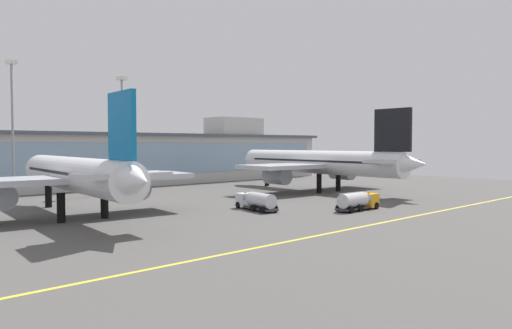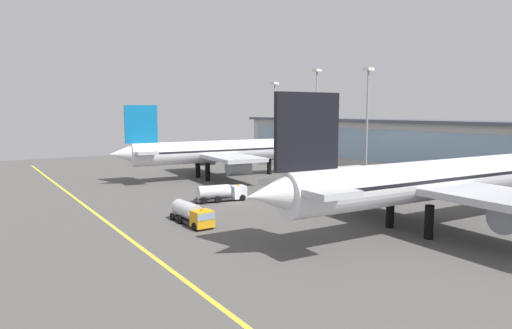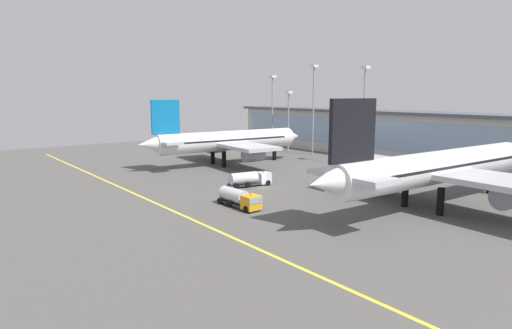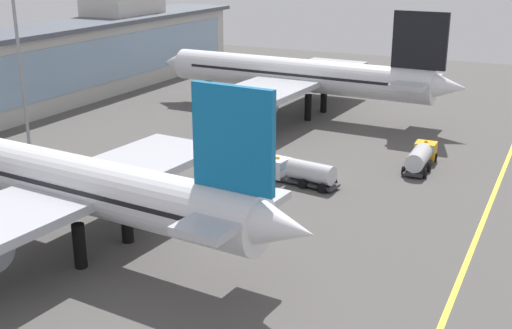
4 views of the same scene
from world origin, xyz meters
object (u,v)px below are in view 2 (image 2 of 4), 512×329
Objects in this scene: apron_light_mast_far_east at (291,121)px; baggage_tug_near at (223,192)px; airliner_near_left at (214,152)px; airliner_near_right at (427,182)px; fuel_tanker_truck at (192,214)px; apron_light_mast_west at (275,111)px; apron_light_mast_east at (316,105)px; apron_light_mast_centre at (367,108)px.

baggage_tug_near is at bearing -49.87° from apron_light_mast_far_east.
airliner_near_left is 56.19m from airliner_near_right.
apron_light_mast_west reaches higher than fuel_tanker_truck.
apron_light_mast_far_east is at bearing 48.96° from baggage_tug_near.
apron_light_mast_east is (-55.83, 28.65, 10.64)m from airliner_near_right.
apron_light_mast_east reaches higher than apron_light_mast_centre.
airliner_near_right is 5.94× the size of fuel_tanker_truck.
fuel_tanker_truck is 0.98× the size of baggage_tug_near.
apron_light_mast_east is 1.40× the size of apron_light_mast_far_east.
apron_light_mast_east is (-21.01, 3.14, 0.79)m from apron_light_mast_centre.
baggage_tug_near is 60.07m from apron_light_mast_west.
airliner_near_right is at bearing -58.45° from baggage_tug_near.
apron_light_mast_west is (-41.82, 40.72, 14.18)m from baggage_tug_near.
apron_light_mast_centre reaches higher than baggage_tug_near.
apron_light_mast_west is 38.56m from apron_light_mast_centre.
apron_light_mast_east is (0.33, 30.57, 10.92)m from airliner_near_left.
airliner_near_left is at bearing -90.62° from apron_light_mast_east.
airliner_near_left is 1.95× the size of apron_light_mast_west.
airliner_near_right is at bearing -36.24° from apron_light_mast_centre.
fuel_tanker_truck is at bearing -72.83° from apron_light_mast_centre.
baggage_tug_near is 0.37× the size of apron_light_mast_centre.
apron_light_mast_far_east reaches higher than fuel_tanker_truck.
apron_light_mast_centre is at bearing -2.99° from apron_light_mast_west.
fuel_tanker_truck is at bearing -48.34° from apron_light_mast_far_east.
airliner_near_right is at bearing 50.52° from fuel_tanker_truck.
apron_light_mast_centre is (21.34, 27.43, 10.12)m from airliner_near_left.
apron_light_mast_east reaches higher than airliner_near_left.
apron_light_mast_centre reaches higher than airliner_near_right.
baggage_tug_near is at bearing 135.24° from fuel_tanker_truck.
apron_light_mast_east reaches higher than apron_light_mast_west.
baggage_tug_near is 0.35× the size of apron_light_mast_east.
airliner_near_right is 31.72m from fuel_tanker_truck.
apron_light_mast_centre is at bearing -5.86° from apron_light_mast_far_east.
apron_light_mast_centre is 32.43m from apron_light_mast_far_east.
apron_light_mast_far_east is at bearing 179.21° from apron_light_mast_east.
fuel_tanker_truck is at bearing -117.01° from airliner_near_left.
airliner_near_left is 36.20m from apron_light_mast_centre.
apron_light_mast_west reaches higher than baggage_tug_near.
apron_light_mast_west is at bearing 34.93° from airliner_near_left.
airliner_near_left is 5.15× the size of fuel_tanker_truck.
apron_light_mast_east is at bearing 171.51° from apron_light_mast_centre.
apron_light_mast_centre is 21.26m from apron_light_mast_east.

